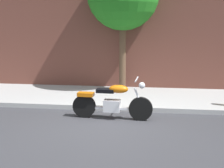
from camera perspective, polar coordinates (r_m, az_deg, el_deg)
The scene contains 3 objects.
ground_plane at distance 8.01m, azimuth -0.93°, elevation -7.57°, with size 60.00×60.00×0.00m, color #38383D.
sidewalk at distance 10.68m, azimuth 1.31°, elevation -2.44°, with size 24.92×2.98×0.14m, color #AAAAAA.
motorcycle at distance 8.43m, azimuth -0.01°, elevation -3.32°, with size 2.19×0.70×1.13m.
Camera 1 is at (1.13, -7.51, 2.55)m, focal length 50.14 mm.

